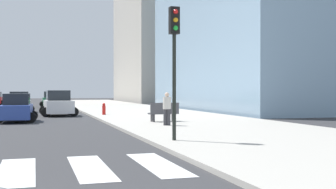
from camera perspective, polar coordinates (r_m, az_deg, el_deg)
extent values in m
cube|color=#B2ADA3|center=(28.91, 1.40, -3.28)|extent=(10.00, 120.00, 0.15)
cube|color=silver|center=(11.57, -19.10, -9.40)|extent=(0.90, 4.00, 0.01)
cube|color=silver|center=(11.64, -10.09, -9.31)|extent=(0.90, 4.00, 0.01)
cube|color=silver|center=(11.98, -1.40, -9.02)|extent=(0.90, 4.00, 0.01)
cube|color=yellow|center=(47.53, -20.69, -1.91)|extent=(0.16, 80.00, 0.01)
cube|color=#B2ADA3|center=(79.98, 0.86, 9.46)|extent=(18.00, 24.00, 28.84)
cube|color=#236B42|center=(54.44, -14.97, -0.87)|extent=(1.93, 4.22, 0.90)
cube|color=#1E2328|center=(54.68, -14.98, -0.01)|extent=(1.62, 2.12, 0.76)
cylinder|color=black|center=(53.12, -15.96, -1.28)|extent=(0.68, 0.22, 0.68)
cylinder|color=black|center=(53.19, -13.86, -1.28)|extent=(0.68, 0.22, 0.68)
cylinder|color=black|center=(55.72, -16.02, -1.20)|extent=(0.68, 0.22, 0.68)
cylinder|color=black|center=(55.80, -14.02, -1.19)|extent=(0.68, 0.22, 0.68)
cube|color=#B7B7BC|center=(42.53, -18.80, -1.26)|extent=(2.11, 4.32, 0.91)
cube|color=#1E2328|center=(42.77, -18.81, -0.15)|extent=(1.71, 2.19, 0.77)
cylinder|color=black|center=(41.23, -20.14, -1.81)|extent=(0.70, 0.25, 0.69)
cylinder|color=black|center=(41.25, -17.42, -1.80)|extent=(0.70, 0.25, 0.69)
cylinder|color=black|center=(43.85, -20.10, -1.67)|extent=(0.70, 0.25, 0.69)
cylinder|color=black|center=(43.88, -17.54, -1.66)|extent=(0.70, 0.25, 0.69)
cube|color=silver|center=(35.64, -14.06, -1.52)|extent=(2.19, 4.56, 0.96)
cube|color=#1E2328|center=(35.89, -14.10, -0.12)|extent=(1.79, 2.30, 0.81)
cylinder|color=black|center=(34.20, -15.60, -2.23)|extent=(0.73, 0.26, 0.73)
cylinder|color=black|center=(34.38, -12.14, -2.21)|extent=(0.73, 0.26, 0.73)
cylinder|color=black|center=(36.97, -15.85, -2.03)|extent=(0.73, 0.26, 0.73)
cylinder|color=black|center=(37.14, -12.65, -2.01)|extent=(0.73, 0.26, 0.73)
cylinder|color=black|center=(65.79, -20.59, -0.96)|extent=(0.67, 0.24, 0.66)
cylinder|color=black|center=(63.28, -20.82, -1.02)|extent=(0.67, 0.24, 0.66)
cube|color=#2D479E|center=(29.38, -19.07, -2.11)|extent=(1.97, 4.09, 0.86)
cube|color=#1E2328|center=(29.60, -19.04, -0.59)|extent=(1.61, 2.07, 0.73)
cylinder|color=black|center=(28.10, -17.38, -2.91)|extent=(0.66, 0.24, 0.65)
cylinder|color=black|center=(30.72, -20.62, -2.63)|extent=(0.66, 0.24, 0.65)
cylinder|color=black|center=(30.59, -17.16, -2.63)|extent=(0.66, 0.24, 0.65)
cylinder|color=black|center=(16.23, 0.81, 0.96)|extent=(0.14, 0.14, 3.93)
cube|color=black|center=(16.43, 0.81, 9.59)|extent=(0.36, 0.28, 1.00)
sphere|color=red|center=(16.32, 1.00, 10.72)|extent=(0.18, 0.18, 0.18)
sphere|color=orange|center=(16.27, 1.00, 9.68)|extent=(0.18, 0.18, 0.18)
sphere|color=green|center=(16.22, 1.00, 8.63)|extent=(0.18, 0.18, 0.18)
cube|color=#47474C|center=(26.14, -0.61, -2.47)|extent=(1.84, 0.72, 0.08)
cube|color=#47474C|center=(25.90, -0.42, -1.74)|extent=(1.80, 0.22, 0.60)
cube|color=#2D2D33|center=(25.91, -2.00, -3.07)|extent=(0.14, 0.48, 0.44)
cube|color=#2D2D33|center=(26.41, 0.75, -3.00)|extent=(0.14, 0.48, 0.44)
cylinder|color=#38383D|center=(23.21, -0.36, -2.97)|extent=(0.20, 0.20, 0.86)
cylinder|color=#38383D|center=(23.18, 0.08, -2.97)|extent=(0.20, 0.20, 0.86)
cylinder|color=beige|center=(23.16, -0.14, -1.10)|extent=(0.43, 0.43, 0.65)
sphere|color=beige|center=(23.16, -0.14, -0.01)|extent=(0.23, 0.23, 0.23)
cylinder|color=red|center=(33.79, -8.33, -2.02)|extent=(0.26, 0.26, 0.70)
sphere|color=red|center=(33.77, -8.33, -1.29)|extent=(0.22, 0.22, 0.22)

